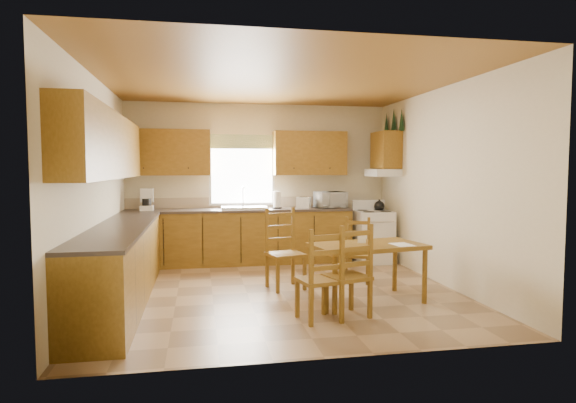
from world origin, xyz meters
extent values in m
plane|color=#997953|center=(0.00, 0.00, 0.00)|extent=(4.50, 4.50, 0.00)
plane|color=brown|center=(0.00, 0.00, 2.70)|extent=(4.50, 4.50, 0.00)
plane|color=beige|center=(-2.25, 0.00, 1.35)|extent=(4.50, 4.50, 0.00)
plane|color=beige|center=(2.25, 0.00, 1.35)|extent=(4.50, 4.50, 0.00)
plane|color=beige|center=(0.00, 2.25, 1.35)|extent=(4.50, 4.50, 0.00)
plane|color=beige|center=(0.00, -2.25, 1.35)|extent=(4.50, 4.50, 0.00)
cube|color=brown|center=(-0.38, 1.95, 0.44)|extent=(3.75, 0.60, 0.88)
cube|color=brown|center=(-1.95, -0.15, 0.44)|extent=(0.60, 3.60, 0.88)
cube|color=#3E342E|center=(-0.38, 1.95, 0.90)|extent=(3.75, 0.63, 0.04)
cube|color=#3E342E|center=(-1.95, -0.15, 0.90)|extent=(0.63, 3.60, 0.04)
cube|color=tan|center=(-0.38, 2.24, 1.01)|extent=(3.75, 0.01, 0.18)
cube|color=brown|center=(-1.55, 2.08, 1.85)|extent=(1.41, 0.33, 0.75)
cube|color=brown|center=(0.86, 2.08, 1.85)|extent=(1.25, 0.33, 0.75)
cube|color=brown|center=(-2.08, -0.15, 1.85)|extent=(0.33, 3.60, 0.75)
cube|color=brown|center=(2.08, 1.65, 1.90)|extent=(0.33, 0.62, 0.62)
cube|color=silver|center=(2.03, 1.65, 1.52)|extent=(0.44, 0.62, 0.12)
cube|color=silver|center=(-0.30, 2.22, 1.55)|extent=(1.13, 0.02, 1.18)
cube|color=white|center=(-0.30, 2.21, 1.55)|extent=(1.05, 0.01, 1.10)
cube|color=#53793D|center=(-0.30, 2.19, 2.05)|extent=(1.19, 0.01, 0.24)
cube|color=silver|center=(-0.30, 1.95, 0.94)|extent=(0.75, 0.45, 0.04)
cone|color=black|center=(2.21, 1.33, 2.38)|extent=(0.22, 0.22, 0.36)
cone|color=black|center=(2.21, 1.65, 2.42)|extent=(0.22, 0.22, 0.36)
cone|color=black|center=(2.21, 1.97, 2.38)|extent=(0.22, 0.22, 0.36)
cube|color=silver|center=(1.88, 1.64, 0.43)|extent=(0.61, 0.63, 0.85)
cube|color=silver|center=(-1.86, 1.93, 1.09)|extent=(0.27, 0.29, 0.34)
cylinder|color=white|center=(0.26, 1.93, 1.07)|extent=(0.16, 0.16, 0.29)
cube|color=silver|center=(0.71, 1.91, 1.01)|extent=(0.26, 0.22, 0.18)
imported|color=silver|center=(1.19, 1.90, 1.06)|extent=(0.53, 0.43, 0.28)
cube|color=brown|center=(0.94, -0.65, 0.35)|extent=(1.41, 0.97, 0.70)
cube|color=brown|center=(0.20, -1.22, 0.49)|extent=(0.49, 0.48, 0.98)
cube|color=brown|center=(0.52, -1.16, 0.50)|extent=(0.52, 0.51, 1.00)
cube|color=brown|center=(0.09, 0.15, 0.53)|extent=(0.53, 0.52, 1.06)
cube|color=brown|center=(1.14, 0.34, 0.45)|extent=(0.48, 0.47, 0.89)
cube|color=white|center=(1.32, -0.77, 0.70)|extent=(0.25, 0.31, 0.00)
cube|color=white|center=(0.90, -0.56, 0.76)|extent=(0.10, 0.05, 0.13)
camera|label=1|loc=(-1.02, -6.06, 1.60)|focal=30.00mm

